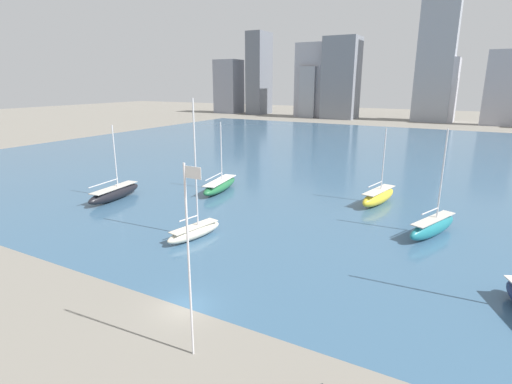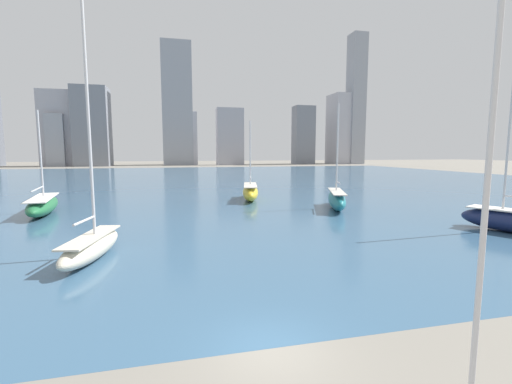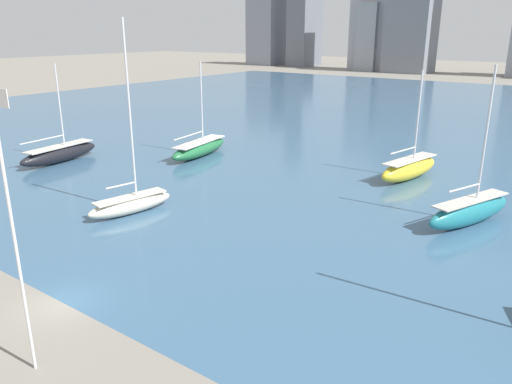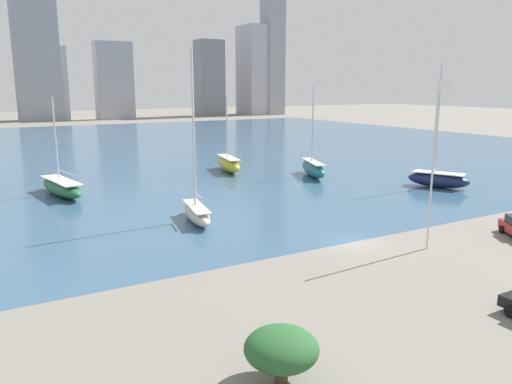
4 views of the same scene
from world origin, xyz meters
The scene contains 10 objects.
ground_plane centered at (0.00, 0.00, 0.00)m, with size 500.00×500.00×0.00m, color gray.
harbor_water centered at (0.00, 70.00, 0.00)m, with size 180.00×140.00×0.00m.
flag_pole centered at (4.03, -4.05, 6.80)m, with size 1.24×0.14×12.61m.
yard_shrub centered at (-15.15, -13.28, 1.51)m, with size 3.11×3.11×2.35m.
distant_city_skyline centered at (-8.51, 169.11, 21.11)m, with size 211.40×20.79×70.42m.
sailboat_cream centered at (-8.09, 11.82, 0.94)m, with size 3.08×7.70×15.40m.
sailboat_green centered at (-16.82, 29.83, 0.97)m, with size 4.11×10.89×10.98m.
sailboat_navy centered at (23.82, 11.82, 1.04)m, with size 5.38×7.75×14.74m.
sailboat_yellow centered at (6.98, 35.11, 1.13)m, with size 3.90×9.44×10.81m.
sailboat_teal centered at (15.16, 25.66, 1.13)m, with size 4.99×9.47×12.13m.
Camera 4 is at (-25.36, -28.90, 12.00)m, focal length 35.00 mm.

